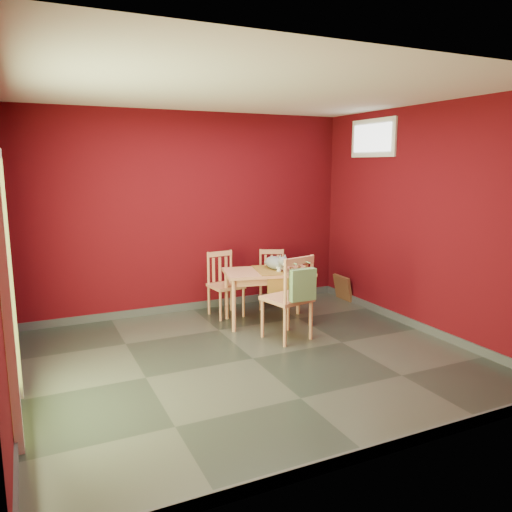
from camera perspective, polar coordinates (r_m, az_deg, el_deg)
name	(u,v)px	position (r m, az deg, el deg)	size (l,w,h in m)	color
ground	(253,358)	(5.34, -0.38, -11.63)	(4.50, 4.50, 0.00)	#2D342D
room_shell	(253,354)	(5.32, -0.38, -11.14)	(4.50, 4.50, 4.50)	#4F080E
doorway	(5,284)	(4.19, -26.73, -2.86)	(0.06, 1.01, 2.13)	#B7D838
window	(373,138)	(6.98, 13.21, 13.00)	(0.05, 0.90, 0.50)	white
outlet_plate	(293,278)	(7.64, 4.27, -2.48)	(0.08, 0.01, 0.12)	silver
dining_table	(268,277)	(6.33, 1.38, -2.42)	(1.20, 0.86, 0.68)	tan
table_runner	(272,276)	(6.23, 1.81, -2.28)	(0.42, 0.68, 0.32)	olive
chair_far_left	(224,283)	(6.70, -3.63, -3.12)	(0.44, 0.44, 0.86)	tan
chair_far_right	(272,278)	(7.11, 1.83, -2.52)	(0.50, 0.50, 0.81)	tan
chair_near	(290,297)	(5.75, 3.86, -4.67)	(0.56, 0.56, 1.00)	tan
tote_bag	(303,285)	(5.52, 5.34, -3.27)	(0.30, 0.18, 0.42)	#638857
cat	(275,260)	(6.37, 2.24, -0.51)	(0.24, 0.46, 0.23)	slate
picture_frame	(343,288)	(7.59, 9.88, -3.60)	(0.12, 0.37, 0.37)	brown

